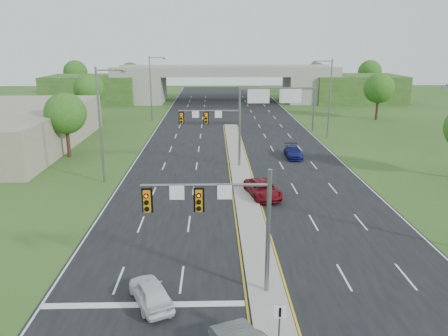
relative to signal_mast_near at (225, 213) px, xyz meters
name	(u,v)px	position (x,y,z in m)	size (l,w,h in m)	color
ground	(266,293)	(2.26, 0.07, -4.73)	(240.00, 240.00, 0.00)	#2D4E1C
road	(235,146)	(2.26, 35.07, -4.72)	(24.00, 160.00, 0.02)	black
median	(240,171)	(2.26, 23.07, -4.63)	(2.00, 54.00, 0.16)	gray
lane_markings	(232,158)	(1.66, 28.99, -4.70)	(23.72, 160.00, 0.01)	gold
signal_mast_near	(225,213)	(0.00, 0.00, 0.00)	(6.62, 0.60, 7.00)	slate
signal_mast_far	(219,125)	(0.00, 25.00, 0.00)	(6.62, 0.60, 7.00)	slate
keep_right_sign	(280,319)	(2.26, -4.45, -3.21)	(0.60, 0.13, 2.20)	slate
sign_gantry	(276,97)	(8.95, 44.99, 0.51)	(11.58, 0.44, 6.67)	slate
overpass	(225,86)	(2.26, 80.07, -1.17)	(80.00, 14.00, 8.10)	gray
lightpole_l_mid	(102,120)	(-11.03, 20.07, 1.38)	(2.85, 0.25, 11.00)	slate
lightpole_l_far	(152,85)	(-11.03, 55.07, 1.38)	(2.85, 0.25, 11.00)	slate
lightpole_r_far	(329,95)	(15.56, 40.07, 1.38)	(2.85, 0.25, 11.00)	slate
tree_l_near	(65,114)	(-17.74, 30.07, 0.45)	(4.80, 4.80, 7.60)	#382316
tree_l_mid	(89,89)	(-21.74, 55.07, 0.78)	(5.20, 5.20, 8.12)	#382316
tree_r_mid	(379,88)	(28.26, 55.07, 0.78)	(5.20, 5.20, 8.12)	#382316
tree_back_a	(75,72)	(-35.74, 94.07, 1.11)	(6.00, 6.00, 8.85)	#382316
tree_back_b	(130,74)	(-21.74, 94.07, 0.78)	(5.60, 5.60, 8.32)	#382316
tree_back_c	(316,73)	(26.26, 94.07, 0.78)	(5.60, 5.60, 8.32)	#382316
tree_back_d	(370,72)	(40.26, 94.07, 1.11)	(6.00, 6.00, 8.85)	#382316
commercial_building	(2,129)	(-27.74, 35.07, -2.23)	(18.00, 30.00, 5.00)	gray
car_white	(151,292)	(-3.86, -0.81, -4.04)	(1.56, 3.89, 1.32)	silver
car_far_a	(263,189)	(3.76, 15.45, -4.00)	(2.36, 5.11, 1.42)	maroon
car_far_b	(293,152)	(8.89, 29.03, -4.05)	(1.85, 4.55, 1.32)	#0D114F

